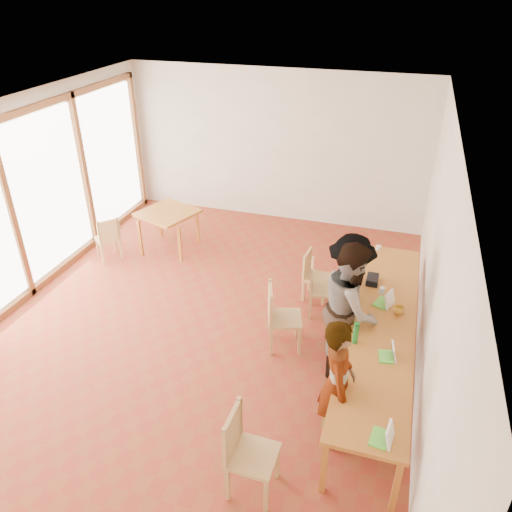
# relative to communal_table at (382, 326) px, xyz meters

# --- Properties ---
(ground) EXTENTS (8.00, 8.00, 0.00)m
(ground) POSITION_rel_communal_table_xyz_m (-2.50, 0.15, -0.70)
(ground) COLOR brown
(ground) RESTS_ON ground
(wall_back) EXTENTS (6.00, 0.10, 3.00)m
(wall_back) POSITION_rel_communal_table_xyz_m (-2.50, 4.15, 0.80)
(wall_back) COLOR silver
(wall_back) RESTS_ON ground
(wall_right) EXTENTS (0.10, 8.00, 3.00)m
(wall_right) POSITION_rel_communal_table_xyz_m (0.50, 0.15, 0.80)
(wall_right) COLOR silver
(wall_right) RESTS_ON ground
(window_wall) EXTENTS (0.10, 8.00, 3.00)m
(window_wall) POSITION_rel_communal_table_xyz_m (-5.46, 0.15, 0.80)
(window_wall) COLOR white
(window_wall) RESTS_ON ground
(ceiling) EXTENTS (6.00, 8.00, 0.04)m
(ceiling) POSITION_rel_communal_table_xyz_m (-2.50, 0.15, 2.32)
(ceiling) COLOR white
(ceiling) RESTS_ON wall_back
(communal_table) EXTENTS (0.80, 4.00, 0.75)m
(communal_table) POSITION_rel_communal_table_xyz_m (0.00, 0.00, 0.00)
(communal_table) COLOR #C57A2B
(communal_table) RESTS_ON ground
(side_table) EXTENTS (0.90, 0.90, 0.75)m
(side_table) POSITION_rel_communal_table_xyz_m (-3.98, 2.20, -0.03)
(side_table) COLOR #C57A2B
(side_table) RESTS_ON ground
(chair_near) EXTENTS (0.46, 0.46, 0.52)m
(chair_near) POSITION_rel_communal_table_xyz_m (-1.11, -2.11, -0.11)
(chair_near) COLOR tan
(chair_near) RESTS_ON ground
(chair_mid) EXTENTS (0.56, 0.56, 0.51)m
(chair_mid) POSITION_rel_communal_table_xyz_m (-1.35, 0.08, -0.12)
(chair_mid) COLOR tan
(chair_mid) RESTS_ON ground
(chair_far) EXTENTS (0.40, 0.40, 0.42)m
(chair_far) POSITION_rel_communal_table_xyz_m (-1.15, 1.40, -0.21)
(chair_far) COLOR tan
(chair_far) RESTS_ON ground
(chair_empty) EXTENTS (0.46, 0.46, 0.46)m
(chair_empty) POSITION_rel_communal_table_xyz_m (-1.00, 1.01, -0.18)
(chair_empty) COLOR tan
(chair_empty) RESTS_ON ground
(chair_spare) EXTENTS (0.54, 0.54, 0.44)m
(chair_spare) POSITION_rel_communal_table_xyz_m (-4.79, 1.49, -0.20)
(chair_spare) COLOR tan
(chair_spare) RESTS_ON ground
(person_near) EXTENTS (0.48, 0.63, 1.56)m
(person_near) POSITION_rel_communal_table_xyz_m (-0.36, -1.23, 0.08)
(person_near) COLOR gray
(person_near) RESTS_ON ground
(person_mid) EXTENTS (0.77, 0.94, 1.80)m
(person_mid) POSITION_rel_communal_table_xyz_m (-0.40, -0.01, 0.20)
(person_mid) COLOR gray
(person_mid) RESTS_ON ground
(person_far) EXTENTS (0.73, 1.14, 1.67)m
(person_far) POSITION_rel_communal_table_xyz_m (-0.48, 0.42, 0.13)
(person_far) COLOR gray
(person_far) RESTS_ON ground
(laptop_near) EXTENTS (0.23, 0.26, 0.20)m
(laptop_near) POSITION_rel_communal_table_xyz_m (0.17, -1.81, 0.10)
(laptop_near) COLOR #60D93F
(laptop_near) RESTS_ON communal_table
(laptop_mid) EXTENTS (0.22, 0.24, 0.18)m
(laptop_mid) POSITION_rel_communal_table_xyz_m (0.13, -0.63, 0.10)
(laptop_mid) COLOR #60D93F
(laptop_mid) RESTS_ON communal_table
(laptop_far) EXTENTS (0.28, 0.30, 0.21)m
(laptop_far) POSITION_rel_communal_table_xyz_m (0.01, 0.40, 0.10)
(laptop_far) COLOR #60D93F
(laptop_far) RESTS_ON communal_table
(yellow_mug) EXTENTS (0.14, 0.14, 0.10)m
(yellow_mug) POSITION_rel_communal_table_xyz_m (0.18, 0.26, 0.10)
(yellow_mug) COLOR gold
(yellow_mug) RESTS_ON communal_table
(green_bottle) EXTENTS (0.07, 0.07, 0.28)m
(green_bottle) POSITION_rel_communal_table_xyz_m (-0.28, -0.48, 0.19)
(green_bottle) COLOR #186522
(green_bottle) RESTS_ON communal_table
(clear_glass) EXTENTS (0.07, 0.07, 0.09)m
(clear_glass) POSITION_rel_communal_table_xyz_m (-0.06, 0.66, 0.09)
(clear_glass) COLOR silver
(clear_glass) RESTS_ON communal_table
(condiment_cup) EXTENTS (0.08, 0.08, 0.06)m
(condiment_cup) POSITION_rel_communal_table_xyz_m (-0.22, 1.89, 0.08)
(condiment_cup) COLOR white
(condiment_cup) RESTS_ON communal_table
(pink_phone) EXTENTS (0.05, 0.10, 0.01)m
(pink_phone) POSITION_rel_communal_table_xyz_m (-0.24, 0.88, 0.05)
(pink_phone) COLOR #C8385F
(pink_phone) RESTS_ON communal_table
(black_pouch) EXTENTS (0.16, 0.26, 0.09)m
(black_pouch) POSITION_rel_communal_table_xyz_m (-0.21, 0.90, 0.09)
(black_pouch) COLOR black
(black_pouch) RESTS_ON communal_table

